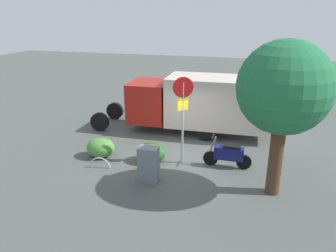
{
  "coord_description": "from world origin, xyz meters",
  "views": [
    {
      "loc": [
        -2.77,
        11.74,
        5.63
      ],
      "look_at": [
        0.7,
        -0.86,
        0.97
      ],
      "focal_mm": 34.92,
      "sensor_mm": 36.0,
      "label": 1
    }
  ],
  "objects_px": {
    "stop_sign": "(183,107)",
    "utility_cabinet": "(149,164)",
    "street_tree": "(284,89)",
    "bike_rack_hoop": "(100,168)",
    "box_truck_near": "(198,101)",
    "motorcycle": "(228,154)"
  },
  "relations": [
    {
      "from": "street_tree",
      "to": "utility_cabinet",
      "type": "xyz_separation_m",
      "value": [
        4.11,
        0.34,
        -2.81
      ]
    },
    {
      "from": "motorcycle",
      "to": "stop_sign",
      "type": "distance_m",
      "value": 2.47
    },
    {
      "from": "box_truck_near",
      "to": "utility_cabinet",
      "type": "relative_size",
      "value": 6.78
    },
    {
      "from": "motorcycle",
      "to": "bike_rack_hoop",
      "type": "xyz_separation_m",
      "value": [
        4.65,
        1.35,
        -0.52
      ]
    },
    {
      "from": "bike_rack_hoop",
      "to": "utility_cabinet",
      "type": "bearing_deg",
      "value": 167.72
    },
    {
      "from": "box_truck_near",
      "to": "bike_rack_hoop",
      "type": "bearing_deg",
      "value": 58.08
    },
    {
      "from": "stop_sign",
      "to": "utility_cabinet",
      "type": "bearing_deg",
      "value": 64.99
    },
    {
      "from": "street_tree",
      "to": "box_truck_near",
      "type": "bearing_deg",
      "value": -55.0
    },
    {
      "from": "stop_sign",
      "to": "street_tree",
      "type": "relative_size",
      "value": 0.69
    },
    {
      "from": "street_tree",
      "to": "bike_rack_hoop",
      "type": "height_order",
      "value": "street_tree"
    },
    {
      "from": "utility_cabinet",
      "to": "bike_rack_hoop",
      "type": "height_order",
      "value": "utility_cabinet"
    },
    {
      "from": "stop_sign",
      "to": "utility_cabinet",
      "type": "height_order",
      "value": "stop_sign"
    },
    {
      "from": "stop_sign",
      "to": "street_tree",
      "type": "height_order",
      "value": "street_tree"
    },
    {
      "from": "stop_sign",
      "to": "bike_rack_hoop",
      "type": "relative_size",
      "value": 3.98
    },
    {
      "from": "motorcycle",
      "to": "stop_sign",
      "type": "relative_size",
      "value": 0.54
    },
    {
      "from": "box_truck_near",
      "to": "motorcycle",
      "type": "relative_size",
      "value": 4.71
    },
    {
      "from": "utility_cabinet",
      "to": "bike_rack_hoop",
      "type": "distance_m",
      "value": 2.25
    },
    {
      "from": "street_tree",
      "to": "utility_cabinet",
      "type": "distance_m",
      "value": 5.0
    },
    {
      "from": "box_truck_near",
      "to": "utility_cabinet",
      "type": "bearing_deg",
      "value": 81.01
    },
    {
      "from": "motorcycle",
      "to": "street_tree",
      "type": "distance_m",
      "value": 3.63
    },
    {
      "from": "motorcycle",
      "to": "utility_cabinet",
      "type": "bearing_deg",
      "value": 35.74
    },
    {
      "from": "stop_sign",
      "to": "bike_rack_hoop",
      "type": "bearing_deg",
      "value": 23.13
    }
  ]
}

